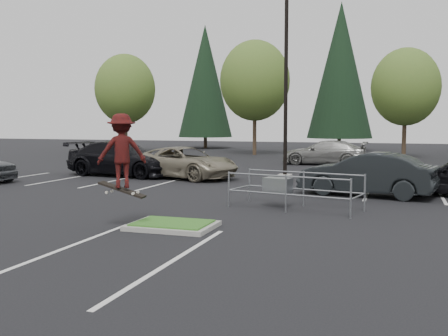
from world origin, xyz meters
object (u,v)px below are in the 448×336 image
(decid_a, at_px, (125,91))
(car_r_charc, at_px, (367,174))
(decid_b, at_px, (255,83))
(car_far_silver, at_px, (324,153))
(light_pole, at_px, (286,84))
(cart_corral, at_px, (282,185))
(decid_c, at_px, (405,89))
(conif_b, at_px, (340,70))
(conif_a, at_px, (205,81))
(car_l_black, at_px, (122,159))
(skateboarder, at_px, (121,151))
(car_l_tan, at_px, (184,162))

(decid_a, height_order, car_r_charc, decid_a)
(decid_b, distance_m, car_far_silver, 12.24)
(light_pole, relative_size, cart_corral, 2.33)
(light_pole, bearing_deg, decid_c, 72.89)
(decid_a, bearing_deg, conif_b, 30.17)
(decid_a, bearing_deg, conif_a, 68.09)
(decid_a, distance_m, conif_b, 20.95)
(conif_a, bearing_deg, light_pole, -62.62)
(light_pole, xyz_separation_m, car_r_charc, (4.00, -4.13, -3.73))
(decid_c, relative_size, car_r_charc, 1.68)
(car_r_charc, bearing_deg, decid_b, -144.09)
(decid_b, bearing_deg, car_l_black, -95.97)
(decid_b, height_order, cart_corral, decid_b)
(skateboarder, height_order, car_far_silver, skateboarder)
(decid_c, xyz_separation_m, skateboarder, (-7.19, -30.33, -3.22))
(car_l_tan, height_order, car_far_silver, car_far_silver)
(conif_b, height_order, car_far_silver, conif_b)
(decid_c, bearing_deg, car_l_black, -127.35)
(decid_b, xyz_separation_m, skateboarder, (4.81, -31.03, -4.01))
(light_pole, xyz_separation_m, skateboarder, (-1.70, -12.49, -2.53))
(decid_b, distance_m, cart_corral, 28.14)
(conif_b, relative_size, car_l_tan, 2.58)
(decid_b, bearing_deg, car_far_silver, -50.51)
(light_pole, bearing_deg, car_r_charc, -45.95)
(decid_a, height_order, conif_b, conif_b)
(decid_a, distance_m, car_l_tan, 23.43)
(decid_b, distance_m, conif_b, 11.78)
(cart_corral, bearing_deg, skateboarder, -112.90)
(decid_a, xyz_separation_m, car_r_charc, (22.51, -22.17, -4.76))
(car_l_black, bearing_deg, car_r_charc, -98.64)
(decid_a, relative_size, car_r_charc, 1.78)
(car_l_black, distance_m, car_r_charc, 13.02)
(skateboarder, distance_m, car_r_charc, 10.19)
(cart_corral, xyz_separation_m, skateboarder, (-3.24, -4.59, 1.30))
(conif_a, bearing_deg, car_r_charc, -60.07)
(decid_b, distance_m, skateboarder, 31.65)
(skateboarder, distance_m, car_l_tan, 12.50)
(conif_a, bearing_deg, car_l_black, -78.11)
(cart_corral, distance_m, skateboarder, 5.77)
(car_far_silver, bearing_deg, light_pole, -3.12)
(cart_corral, xyz_separation_m, car_l_black, (-10.04, 7.40, 0.16))
(conif_a, bearing_deg, skateboarder, -72.46)
(skateboarder, bearing_deg, car_far_silver, -127.42)
(light_pole, xyz_separation_m, car_far_silver, (0.52, 10.00, -3.77))
(light_pole, distance_m, skateboarder, 12.86)
(conif_a, relative_size, conif_b, 0.90)
(decid_c, relative_size, skateboarder, 3.85)
(light_pole, bearing_deg, conif_a, 117.38)
(decid_b, bearing_deg, decid_a, -177.61)
(skateboarder, xyz_separation_m, car_l_black, (-6.80, 11.99, -1.14))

